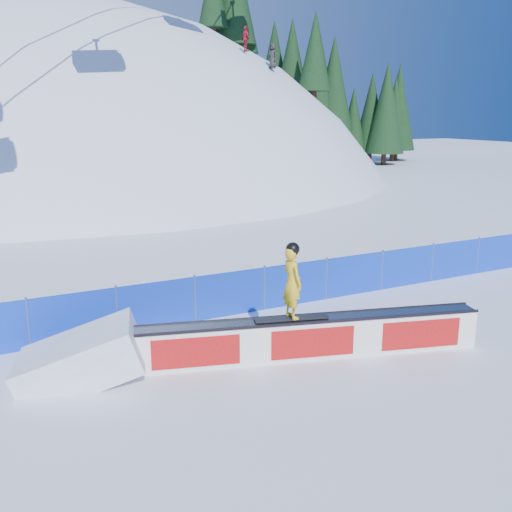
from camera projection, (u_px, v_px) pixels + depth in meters
name	position (u px, v px, depth m)	size (l,w,h in m)	color
ground	(403.00, 366.00, 12.13)	(160.00, 160.00, 0.00)	white
snow_hill	(87.00, 370.00, 52.92)	(64.00, 64.00, 64.00)	white
treeline	(327.00, 68.00, 55.75)	(25.50, 11.99, 20.60)	#331F14
safety_fence	(296.00, 284.00, 15.88)	(22.05, 0.05, 1.30)	#0F36C4
rail_box	(310.00, 338.00, 12.47)	(7.60, 2.58, 0.93)	white
snow_ramp	(82.00, 376.00, 11.67)	(2.40, 1.60, 0.90)	white
snowboarder	(292.00, 282.00, 12.07)	(1.64, 0.71, 1.69)	black
distant_skiers	(134.00, 15.00, 36.92)	(18.85, 8.59, 6.76)	black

